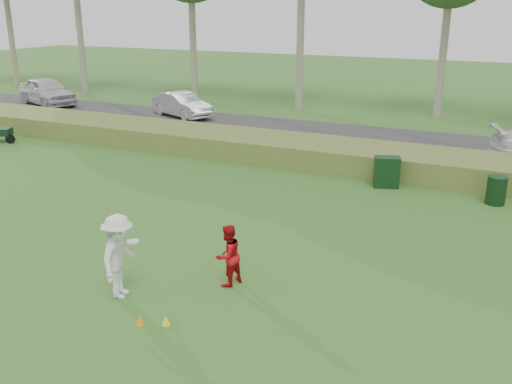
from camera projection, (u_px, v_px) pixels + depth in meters
The scene contains 12 objects.
ground at pixel (181, 297), 12.86m from camera, with size 120.00×120.00×0.00m, color #2B5F1F.
reed_strip at pixel (340, 155), 23.03m from camera, with size 80.00×3.00×0.90m, color #546829.
park_road at pixel (370, 140), 27.46m from camera, with size 80.00×6.00×0.06m, color #2D2D2D.
player_white at pixel (119, 256), 12.63m from camera, with size 1.03×1.39×1.95m.
player_red at pixel (228, 255), 13.22m from camera, with size 0.72×0.56×1.49m, color #B40F14.
cone_orange at pixel (140, 320), 11.75m from camera, with size 0.19×0.19×0.21m, color orange.
cone_yellow at pixel (166, 320), 11.75m from camera, with size 0.18×0.18×0.20m, color yellow.
utility_cabinet at pixel (387, 172), 20.40m from camera, with size 0.88×0.55×1.10m, color black.
trash_bin at pixel (496, 190), 18.67m from camera, with size 0.63×0.63×0.94m, color black.
wheelbarrow at pixel (0, 132), 26.92m from camera, with size 1.44×0.98×0.68m.
car_left at pixel (47, 91), 36.42m from camera, with size 2.03×5.04×1.72m, color silver.
car_mid at pixel (182, 105), 32.61m from camera, with size 1.47×4.21×1.39m, color silver.
Camera 1 is at (6.39, -9.65, 6.33)m, focal length 40.00 mm.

